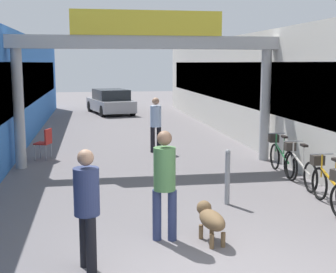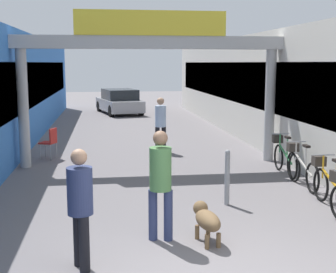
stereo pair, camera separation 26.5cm
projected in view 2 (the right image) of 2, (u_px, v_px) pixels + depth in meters
name	position (u px, v px, depth m)	size (l,w,h in m)	color
storefront_right	(281.00, 88.00, 16.85)	(3.00, 26.00, 3.69)	beige
arcade_sign_gateway	(151.00, 57.00, 12.41)	(7.40, 0.47, 4.09)	#B2B2B2
pedestrian_with_dog	(160.00, 178.00, 7.17)	(0.41, 0.41, 1.73)	navy
pedestrian_companion	(80.00, 201.00, 6.16)	(0.44, 0.44, 1.64)	black
pedestrian_carrying_crate	(161.00, 121.00, 14.42)	(0.46, 0.46, 1.69)	black
dog_on_leash	(206.00, 219.00, 7.20)	(0.42, 0.82, 0.58)	brown
bicycle_orange_second	(330.00, 185.00, 8.93)	(0.46, 1.69, 0.98)	black
bicycle_silver_third	(301.00, 167.00, 10.46)	(0.46, 1.69, 0.98)	black
bicycle_green_farthest	(284.00, 156.00, 11.65)	(0.46, 1.69, 0.98)	black
bollard_post_metal	(227.00, 177.00, 9.06)	(0.10, 0.10, 1.09)	gray
cafe_chair_red_nearer	(50.00, 140.00, 13.42)	(0.52, 0.52, 0.89)	gray
parked_car_silver	(119.00, 102.00, 25.46)	(2.59, 4.29, 1.33)	#99999E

